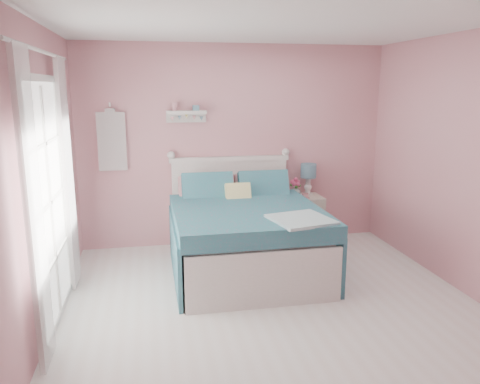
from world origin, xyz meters
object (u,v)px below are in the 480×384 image
object	(u,v)px
nightstand	(304,219)
teacup	(305,196)
bed	(244,235)
table_lamp	(308,173)
vase	(295,191)

from	to	relation	value
nightstand	teacup	size ratio (longest dim) A/B	7.24
bed	nightstand	world-z (taller)	bed
bed	teacup	distance (m)	1.18
bed	nightstand	distance (m)	1.26
table_lamp	teacup	size ratio (longest dim) A/B	4.71
vase	table_lamp	bearing A→B (deg)	23.26
table_lamp	vase	distance (m)	0.31
teacup	vase	bearing A→B (deg)	120.37
nightstand	vase	bearing A→B (deg)	169.69
bed	teacup	world-z (taller)	bed
teacup	bed	bearing A→B (deg)	-145.35
nightstand	vase	xyz separation A→B (m)	(-0.13, 0.02, 0.39)
bed	nightstand	bearing A→B (deg)	37.77
bed	vase	xyz separation A→B (m)	(0.86, 0.80, 0.31)
table_lamp	nightstand	bearing A→B (deg)	-124.83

